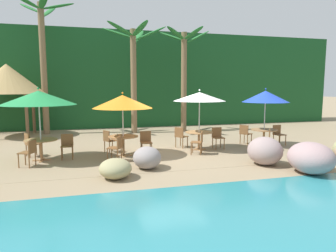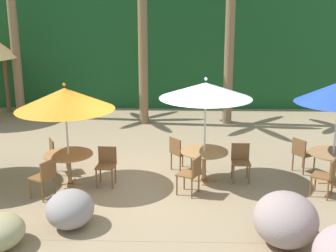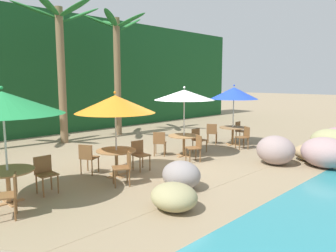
{
  "view_description": "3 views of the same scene",
  "coord_description": "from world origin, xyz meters",
  "px_view_note": "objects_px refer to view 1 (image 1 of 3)",
  "views": [
    {
      "loc": [
        -3.06,
        -11.21,
        2.53
      ],
      "look_at": [
        0.09,
        0.59,
        0.97
      ],
      "focal_mm": 32.56,
      "sensor_mm": 36.0,
      "label": 1
    },
    {
      "loc": [
        0.73,
        -9.41,
        3.94
      ],
      "look_at": [
        0.44,
        0.5,
        1.25
      ],
      "focal_mm": 46.86,
      "sensor_mm": 36.0,
      "label": 2
    },
    {
      "loc": [
        -6.81,
        -7.18,
        2.62
      ],
      "look_at": [
        0.21,
        -0.09,
        1.21
      ],
      "focal_mm": 33.93,
      "sensor_mm": 36.0,
      "label": 3
    }
  ],
  "objects_px": {
    "umbrella_blue": "(265,97)",
    "umbrella_white": "(200,97)",
    "chair_green_inland": "(30,143)",
    "dining_table_orange": "(123,139)",
    "umbrella_orange": "(123,102)",
    "chair_blue_inland": "(245,133)",
    "chair_green_seaward": "(67,144)",
    "chair_green_left": "(29,151)",
    "umbrella_green": "(39,98)",
    "palm_tree_second": "(134,62)",
    "dining_table_blue": "(264,132)",
    "chair_orange_left": "(117,147)",
    "chair_white_inland": "(180,136)",
    "chair_orange_inland": "(109,140)",
    "chair_orange_seaward": "(146,141)",
    "palm_tree_third": "(184,65)",
    "chair_blue_seaward": "(278,133)",
    "dining_table_white": "(199,135)",
    "chair_white_left": "(199,141)",
    "chair_white_seaward": "(218,136)",
    "chair_blue_left": "(266,138)",
    "dining_table_green": "(41,143)",
    "palapa_hut": "(7,79)",
    "palm_tree_nearest": "(43,48)"
  },
  "relations": [
    {
      "from": "umbrella_blue",
      "to": "umbrella_white",
      "type": "bearing_deg",
      "value": 178.83
    },
    {
      "from": "chair_green_inland",
      "to": "dining_table_orange",
      "type": "distance_m",
      "value": 3.37
    },
    {
      "from": "umbrella_orange",
      "to": "chair_blue_inland",
      "type": "bearing_deg",
      "value": 9.42
    },
    {
      "from": "chair_green_seaward",
      "to": "chair_green_left",
      "type": "bearing_deg",
      "value": -139.97
    },
    {
      "from": "umbrella_green",
      "to": "palm_tree_second",
      "type": "relative_size",
      "value": 0.43
    },
    {
      "from": "dining_table_blue",
      "to": "palm_tree_second",
      "type": "xyz_separation_m",
      "value": [
        -4.76,
        5.29,
        3.28
      ]
    },
    {
      "from": "chair_green_seaward",
      "to": "chair_green_inland",
      "type": "bearing_deg",
      "value": 154.98
    },
    {
      "from": "dining_table_orange",
      "to": "chair_blue_inland",
      "type": "distance_m",
      "value": 5.57
    },
    {
      "from": "chair_orange_left",
      "to": "chair_white_inland",
      "type": "distance_m",
      "value": 3.28
    },
    {
      "from": "chair_orange_inland",
      "to": "dining_table_blue",
      "type": "relative_size",
      "value": 0.79
    },
    {
      "from": "chair_orange_left",
      "to": "dining_table_blue",
      "type": "relative_size",
      "value": 0.79
    },
    {
      "from": "chair_green_left",
      "to": "chair_white_inland",
      "type": "bearing_deg",
      "value": 17.39
    },
    {
      "from": "dining_table_blue",
      "to": "chair_blue_inland",
      "type": "relative_size",
      "value": 1.26
    },
    {
      "from": "chair_green_seaward",
      "to": "chair_orange_seaward",
      "type": "bearing_deg",
      "value": -0.97
    },
    {
      "from": "chair_white_inland",
      "to": "palm_tree_third",
      "type": "distance_m",
      "value": 6.0
    },
    {
      "from": "palm_tree_second",
      "to": "umbrella_green",
      "type": "bearing_deg",
      "value": -126.41
    },
    {
      "from": "chair_blue_seaward",
      "to": "dining_table_white",
      "type": "bearing_deg",
      "value": -178.08
    },
    {
      "from": "chair_white_left",
      "to": "chair_blue_inland",
      "type": "height_order",
      "value": "same"
    },
    {
      "from": "dining_table_orange",
      "to": "chair_orange_seaward",
      "type": "height_order",
      "value": "chair_orange_seaward"
    },
    {
      "from": "chair_white_left",
      "to": "palm_tree_second",
      "type": "distance_m",
      "value": 7.08
    },
    {
      "from": "chair_green_seaward",
      "to": "chair_green_left",
      "type": "height_order",
      "value": "same"
    },
    {
      "from": "chair_white_seaward",
      "to": "chair_blue_left",
      "type": "distance_m",
      "value": 1.94
    },
    {
      "from": "umbrella_orange",
      "to": "chair_blue_left",
      "type": "bearing_deg",
      "value": -5.41
    },
    {
      "from": "dining_table_green",
      "to": "palapa_hut",
      "type": "bearing_deg",
      "value": 110.76
    },
    {
      "from": "chair_green_left",
      "to": "chair_blue_left",
      "type": "distance_m",
      "value": 8.73
    },
    {
      "from": "chair_orange_left",
      "to": "chair_white_inland",
      "type": "height_order",
      "value": "same"
    },
    {
      "from": "dining_table_white",
      "to": "chair_white_seaward",
      "type": "bearing_deg",
      "value": 5.09
    },
    {
      "from": "umbrella_orange",
      "to": "dining_table_orange",
      "type": "distance_m",
      "value": 1.39
    },
    {
      "from": "chair_orange_seaward",
      "to": "umbrella_green",
      "type": "bearing_deg",
      "value": -179.23
    },
    {
      "from": "chair_green_seaward",
      "to": "chair_white_left",
      "type": "height_order",
      "value": "same"
    },
    {
      "from": "chair_orange_left",
      "to": "dining_table_green",
      "type": "bearing_deg",
      "value": 162.77
    },
    {
      "from": "palm_tree_nearest",
      "to": "chair_orange_left",
      "type": "bearing_deg",
      "value": -66.83
    },
    {
      "from": "dining_table_white",
      "to": "palm_tree_second",
      "type": "height_order",
      "value": "palm_tree_second"
    },
    {
      "from": "chair_green_inland",
      "to": "chair_green_left",
      "type": "distance_m",
      "value": 1.55
    },
    {
      "from": "chair_green_left",
      "to": "dining_table_blue",
      "type": "relative_size",
      "value": 0.79
    },
    {
      "from": "chair_green_left",
      "to": "chair_orange_left",
      "type": "xyz_separation_m",
      "value": [
        2.76,
        0.04,
        0.0
      ]
    },
    {
      "from": "chair_white_left",
      "to": "palapa_hut",
      "type": "xyz_separation_m",
      "value": [
        -7.93,
        6.59,
        2.42
      ]
    },
    {
      "from": "umbrella_green",
      "to": "palm_tree_nearest",
      "type": "xyz_separation_m",
      "value": [
        -0.57,
        6.42,
        2.4
      ]
    },
    {
      "from": "chair_orange_left",
      "to": "palm_tree_second",
      "type": "xyz_separation_m",
      "value": [
        1.57,
        6.32,
        3.38
      ]
    },
    {
      "from": "chair_green_left",
      "to": "dining_table_blue",
      "type": "xyz_separation_m",
      "value": [
        9.09,
        1.07,
        0.1
      ]
    },
    {
      "from": "dining_table_green",
      "to": "dining_table_orange",
      "type": "height_order",
      "value": "same"
    },
    {
      "from": "chair_blue_seaward",
      "to": "umbrella_green",
      "type": "bearing_deg",
      "value": -177.42
    },
    {
      "from": "dining_table_white",
      "to": "palm_tree_nearest",
      "type": "bearing_deg",
      "value": 136.7
    },
    {
      "from": "chair_orange_left",
      "to": "chair_green_inland",
      "type": "bearing_deg",
      "value": 153.42
    },
    {
      "from": "palm_tree_third",
      "to": "umbrella_blue",
      "type": "bearing_deg",
      "value": -71.06
    },
    {
      "from": "chair_white_inland",
      "to": "palm_tree_second",
      "type": "bearing_deg",
      "value": 104.96
    },
    {
      "from": "chair_blue_seaward",
      "to": "palm_tree_third",
      "type": "relative_size",
      "value": 0.15
    },
    {
      "from": "chair_green_left",
      "to": "chair_orange_seaward",
      "type": "relative_size",
      "value": 1.0
    },
    {
      "from": "dining_table_white",
      "to": "chair_blue_inland",
      "type": "bearing_deg",
      "value": 14.35
    },
    {
      "from": "chair_blue_seaward",
      "to": "palm_tree_nearest",
      "type": "xyz_separation_m",
      "value": [
        -10.25,
        5.98,
        4.06
      ]
    }
  ]
}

